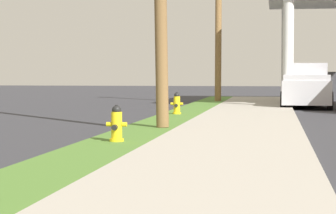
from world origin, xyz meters
TOP-DOWN VIEW (x-y plane):
  - fire_hydrant_second at (0.74, 13.10)m, footprint 0.42×0.38m
  - fire_hydrant_third at (0.60, 22.34)m, footprint 0.42×0.37m
  - utility_pole_background at (1.08, 33.14)m, footprint 0.61×1.35m
  - truck_silver_at_forecourt at (5.25, 30.00)m, footprint 2.28×5.46m

SIDE VIEW (x-z plane):
  - fire_hydrant_second at x=0.74m, z-range 0.07..0.82m
  - fire_hydrant_third at x=0.60m, z-range 0.07..0.82m
  - truck_silver_at_forecourt at x=5.25m, z-range -0.07..1.90m
  - utility_pole_background at x=1.08m, z-range 0.20..8.75m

